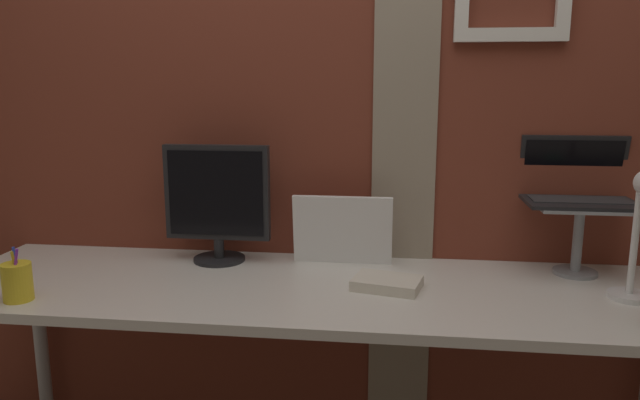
% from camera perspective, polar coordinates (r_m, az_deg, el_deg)
% --- Properties ---
extents(brick_wall_back, '(3.53, 0.16, 2.41)m').
position_cam_1_polar(brick_wall_back, '(2.15, 2.02, 6.20)').
color(brick_wall_back, brown).
rests_on(brick_wall_back, ground_plane).
extents(desk, '(2.37, 0.67, 0.77)m').
position_cam_1_polar(desk, '(1.89, -0.38, -10.09)').
color(desk, silver).
rests_on(desk, ground_plane).
extents(monitor, '(0.37, 0.18, 0.41)m').
position_cam_1_polar(monitor, '(2.08, -9.82, 0.14)').
color(monitor, black).
rests_on(monitor, desk).
extents(laptop_stand, '(0.28, 0.22, 0.23)m').
position_cam_1_polar(laptop_stand, '(2.10, 23.55, -2.45)').
color(laptop_stand, gray).
rests_on(laptop_stand, desk).
extents(laptop, '(0.35, 0.26, 0.21)m').
position_cam_1_polar(laptop, '(2.13, 23.37, 1.43)').
color(laptop, black).
rests_on(laptop, laptop_stand).
extents(whiteboard_panel, '(0.34, 0.05, 0.24)m').
position_cam_1_polar(whiteboard_panel, '(2.04, 2.16, -2.90)').
color(whiteboard_panel, white).
rests_on(whiteboard_panel, desk).
extents(pen_cup, '(0.08, 0.08, 0.16)m').
position_cam_1_polar(pen_cup, '(1.93, -27.02, -6.97)').
color(pen_cup, yellow).
rests_on(pen_cup, desk).
extents(paper_clutter_stack, '(0.23, 0.18, 0.03)m').
position_cam_1_polar(paper_clutter_stack, '(1.84, 6.44, -7.91)').
color(paper_clutter_stack, silver).
rests_on(paper_clutter_stack, desk).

